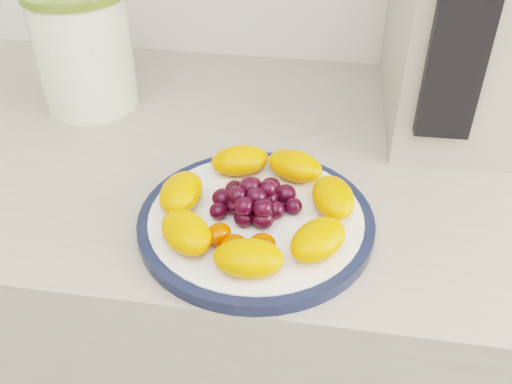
# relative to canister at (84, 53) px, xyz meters

# --- Properties ---
(counter) EXTENTS (3.50, 0.60, 0.90)m
(counter) POSITION_rel_canister_xyz_m (0.28, -0.08, -0.53)
(counter) COLOR #A39A88
(counter) RESTS_ON floor
(cabinet_face) EXTENTS (3.48, 0.58, 0.84)m
(cabinet_face) POSITION_rel_canister_xyz_m (0.28, -0.08, -0.56)
(cabinet_face) COLOR #906A4F
(cabinet_face) RESTS_ON floor
(plate_rim) EXTENTS (0.27, 0.27, 0.01)m
(plate_rim) POSITION_rel_canister_xyz_m (0.30, -0.25, -0.08)
(plate_rim) COLOR #111933
(plate_rim) RESTS_ON counter
(plate_face) EXTENTS (0.24, 0.24, 0.02)m
(plate_face) POSITION_rel_canister_xyz_m (0.30, -0.25, -0.08)
(plate_face) COLOR white
(plate_face) RESTS_ON counter
(canister) EXTENTS (0.18, 0.18, 0.17)m
(canister) POSITION_rel_canister_xyz_m (0.00, 0.00, 0.00)
(canister) COLOR #3B6F13
(canister) RESTS_ON counter
(appliance_panel) EXTENTS (0.07, 0.02, 0.29)m
(appliance_panel) POSITION_rel_canister_xyz_m (0.51, -0.10, 0.11)
(appliance_panel) COLOR black
(appliance_panel) RESTS_ON appliance_body
(fruit_plate) EXTENTS (0.23, 0.23, 0.04)m
(fruit_plate) POSITION_rel_canister_xyz_m (0.30, -0.25, -0.05)
(fruit_plate) COLOR #FC7102
(fruit_plate) RESTS_ON plate_face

